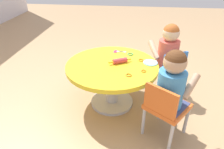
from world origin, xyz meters
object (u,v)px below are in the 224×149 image
object	(u,v)px
craft_table	(112,74)
child_chair_left	(165,107)
rolling_pin	(120,61)
seated_child_left	(172,82)
craft_scissors	(118,52)
child_chair_right	(168,69)
seated_child_right	(168,48)

from	to	relation	value
craft_table	child_chair_left	bearing A→B (deg)	-130.19
child_chair_left	rolling_pin	bearing A→B (deg)	43.02
rolling_pin	seated_child_left	bearing A→B (deg)	-133.14
craft_table	seated_child_left	world-z (taller)	seated_child_left
rolling_pin	craft_scissors	bearing A→B (deg)	8.80
child_chair_left	child_chair_right	xyz separation A→B (m)	(0.65, -0.10, 0.00)
craft_scissors	child_chair_left	bearing A→B (deg)	-147.45
craft_table	child_chair_left	xyz separation A→B (m)	(-0.40, -0.48, -0.05)
child_chair_left	rolling_pin	size ratio (longest dim) A/B	2.50
craft_table	child_chair_left	world-z (taller)	child_chair_left
child_chair_left	seated_child_left	distance (m)	0.23
craft_table	seated_child_right	distance (m)	0.65
seated_child_left	craft_scissors	size ratio (longest dim) A/B	3.76
seated_child_left	rolling_pin	bearing A→B (deg)	46.86
child_chair_right	seated_child_right	distance (m)	0.23
craft_table	child_chair_right	bearing A→B (deg)	-66.36
rolling_pin	seated_child_right	bearing A→B (deg)	-62.05
rolling_pin	craft_scissors	world-z (taller)	rolling_pin
craft_scissors	craft_table	bearing A→B (deg)	173.87
rolling_pin	craft_table	bearing A→B (deg)	112.76
child_chair_right	rolling_pin	world-z (taller)	child_chair_right
child_chair_right	seated_child_right	world-z (taller)	seated_child_right
child_chair_right	craft_scissors	size ratio (longest dim) A/B	3.96
child_chair_right	craft_scissors	xyz separation A→B (m)	(0.04, 0.54, 0.16)
seated_child_left	craft_scissors	bearing A→B (deg)	35.18
craft_scissors	rolling_pin	bearing A→B (deg)	-171.20
child_chair_left	rolling_pin	xyz separation A→B (m)	(0.43, 0.40, 0.18)
child_chair_right	seated_child_left	bearing A→B (deg)	173.48
seated_child_left	rolling_pin	distance (m)	0.59
seated_child_right	craft_scissors	bearing A→B (deg)	89.03
seated_child_right	craft_scissors	xyz separation A→B (m)	(0.01, 0.52, -0.07)
rolling_pin	craft_scissors	xyz separation A→B (m)	(0.26, 0.04, -0.02)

